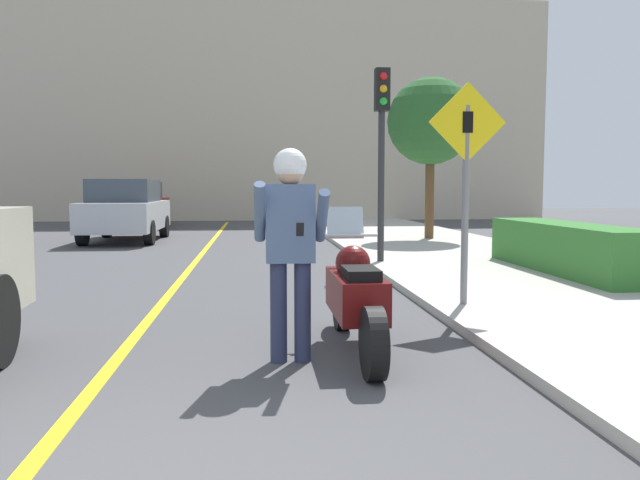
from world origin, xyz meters
TOP-DOWN VIEW (x-y plane):
  - sidewalk_curb at (4.80, 4.00)m, footprint 4.40×44.00m
  - road_center_line at (-0.60, 6.00)m, footprint 0.12×36.00m
  - building_backdrop at (0.00, 26.00)m, footprint 28.00×1.20m
  - motorcycle at (1.46, 2.81)m, footprint 0.62×2.27m
  - person_biker at (0.87, 2.51)m, footprint 0.59×0.48m
  - crossing_sign at (3.00, 4.38)m, footprint 0.91×0.08m
  - traffic_light at (2.88, 8.67)m, footprint 0.26×0.30m
  - hedge_row at (5.60, 6.97)m, footprint 0.90×4.11m
  - street_tree at (5.23, 13.72)m, footprint 2.30×2.30m
  - parked_car_silver at (-2.94, 14.85)m, footprint 1.88×4.20m
  - parked_car_red at (-3.78, 21.08)m, footprint 1.88×4.20m

SIDE VIEW (x-z plane):
  - road_center_line at x=-0.60m, z-range 0.00..0.01m
  - sidewalk_curb at x=4.80m, z-range 0.00..0.10m
  - motorcycle at x=1.46m, z-range -0.15..1.12m
  - hedge_row at x=5.60m, z-range 0.10..0.88m
  - parked_car_silver at x=-2.94m, z-range 0.02..1.70m
  - parked_car_red at x=-3.78m, z-range 0.02..1.70m
  - person_biker at x=0.87m, z-range 0.21..1.98m
  - crossing_sign at x=3.00m, z-range 0.36..2.91m
  - traffic_light at x=2.88m, z-range 0.80..4.30m
  - street_tree at x=5.23m, z-range 1.06..5.33m
  - building_backdrop at x=0.00m, z-range 0.00..9.97m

